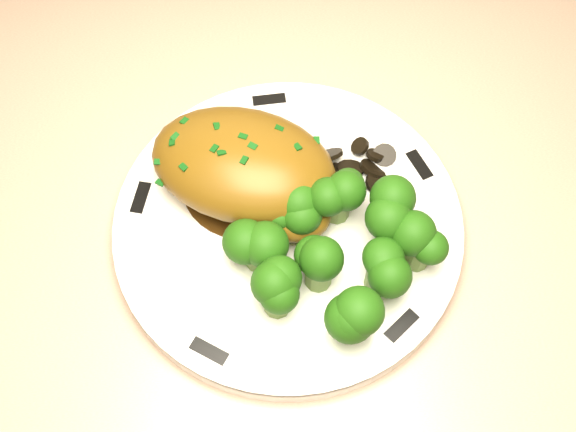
{
  "coord_description": "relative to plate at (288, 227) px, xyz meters",
  "views": [
    {
      "loc": [
        0.58,
        1.32,
        1.49
      ],
      "look_at": [
        0.6,
        1.6,
        0.95
      ],
      "focal_mm": 45.0,
      "sensor_mm": 36.0,
      "label": 1
    }
  ],
  "objects": [
    {
      "name": "gravy_pool",
      "position": [
        -0.04,
        0.04,
        0.01
      ],
      "size": [
        0.11,
        0.11,
        0.0
      ],
      "primitive_type": "cylinder",
      "color": "#37200A",
      "rests_on": "plate"
    },
    {
      "name": "rim_accent_1",
      "position": [
        -0.01,
        0.13,
        0.01
      ],
      "size": [
        0.03,
        0.01,
        0.0
      ],
      "primitive_type": "cube",
      "rotation": [
        0.0,
        0.0,
        3.22
      ],
      "color": "black",
      "rests_on": "plate"
    },
    {
      "name": "rim_accent_4",
      "position": [
        0.08,
        -0.1,
        0.01
      ],
      "size": [
        0.03,
        0.03,
        0.0
      ],
      "primitive_type": "cube",
      "rotation": [
        0.0,
        0.0,
        6.99
      ],
      "color": "black",
      "rests_on": "plate"
    },
    {
      "name": "rim_accent_3",
      "position": [
        -0.07,
        -0.11,
        0.01
      ],
      "size": [
        0.03,
        0.03,
        0.0
      ],
      "primitive_type": "cube",
      "rotation": [
        0.0,
        0.0,
        5.74
      ],
      "color": "black",
      "rests_on": "plate"
    },
    {
      "name": "plate",
      "position": [
        0.0,
        0.0,
        0.0
      ],
      "size": [
        0.34,
        0.34,
        0.02
      ],
      "primitive_type": "cylinder",
      "rotation": [
        0.0,
        0.0,
        -0.15
      ],
      "color": "white",
      "rests_on": "counter"
    },
    {
      "name": "rim_accent_2",
      "position": [
        -0.13,
        0.03,
        0.01
      ],
      "size": [
        0.02,
        0.03,
        0.0
      ],
      "primitive_type": "cube",
      "rotation": [
        0.0,
        0.0,
        4.48
      ],
      "color": "black",
      "rests_on": "plate"
    },
    {
      "name": "mushroom_pile",
      "position": [
        0.05,
        0.03,
        0.02
      ],
      "size": [
        0.1,
        0.07,
        0.03
      ],
      "color": "black",
      "rests_on": "plate"
    },
    {
      "name": "chicken_breast",
      "position": [
        -0.03,
        0.03,
        0.04
      ],
      "size": [
        0.19,
        0.16,
        0.06
      ],
      "rotation": [
        0.0,
        0.0,
        -0.34
      ],
      "color": "brown",
      "rests_on": "plate"
    },
    {
      "name": "rim_accent_0",
      "position": [
        0.12,
        0.05,
        0.01
      ],
      "size": [
        0.02,
        0.03,
        0.0
      ],
      "primitive_type": "cube",
      "rotation": [
        0.0,
        0.0,
        1.97
      ],
      "color": "black",
      "rests_on": "plate"
    },
    {
      "name": "broccoli_florets",
      "position": [
        0.04,
        -0.04,
        0.04
      ],
      "size": [
        0.16,
        0.14,
        0.05
      ],
      "rotation": [
        0.0,
        0.0,
        0.1
      ],
      "color": "#5B7833",
      "rests_on": "plate"
    }
  ]
}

